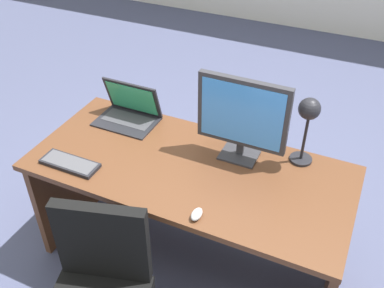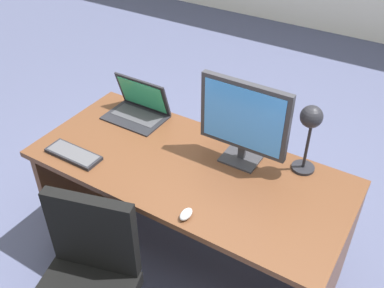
{
  "view_description": "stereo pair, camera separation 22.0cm",
  "coord_description": "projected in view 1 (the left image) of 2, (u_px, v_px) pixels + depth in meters",
  "views": [
    {
      "loc": [
        0.76,
        -1.6,
        2.23
      ],
      "look_at": [
        0.0,
        0.04,
        0.87
      ],
      "focal_mm": 40.89,
      "sensor_mm": 36.0,
      "label": 1
    },
    {
      "loc": [
        0.95,
        -1.5,
        2.23
      ],
      "look_at": [
        0.0,
        0.04,
        0.87
      ],
      "focal_mm": 40.89,
      "sensor_mm": 36.0,
      "label": 2
    }
  ],
  "objects": [
    {
      "name": "desk",
      "position": [
        193.0,
        191.0,
        2.48
      ],
      "size": [
        1.71,
        0.77,
        0.75
      ],
      "color": "#56331E",
      "rests_on": "ground"
    },
    {
      "name": "desk_lamp",
      "position": [
        308.0,
        117.0,
        2.15
      ],
      "size": [
        0.12,
        0.15,
        0.4
      ],
      "color": "black",
      "rests_on": "desk"
    },
    {
      "name": "ground",
      "position": [
        261.0,
        133.0,
        3.85
      ],
      "size": [
        12.0,
        12.0,
        0.0
      ],
      "primitive_type": "plane",
      "color": "#474C6B"
    },
    {
      "name": "laptop",
      "position": [
        130.0,
        108.0,
        2.63
      ],
      "size": [
        0.36,
        0.25,
        0.24
      ],
      "color": "black",
      "rests_on": "desk"
    },
    {
      "name": "monitor",
      "position": [
        242.0,
        116.0,
        2.22
      ],
      "size": [
        0.48,
        0.16,
        0.47
      ],
      "color": "#2D2D33",
      "rests_on": "desk"
    },
    {
      "name": "mouse",
      "position": [
        197.0,
        214.0,
        2.0
      ],
      "size": [
        0.05,
        0.08,
        0.04
      ],
      "color": "#B7BABF",
      "rests_on": "desk"
    },
    {
      "name": "keyboard",
      "position": [
        70.0,
        163.0,
        2.31
      ],
      "size": [
        0.32,
        0.12,
        0.02
      ],
      "color": "black",
      "rests_on": "desk"
    }
  ]
}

